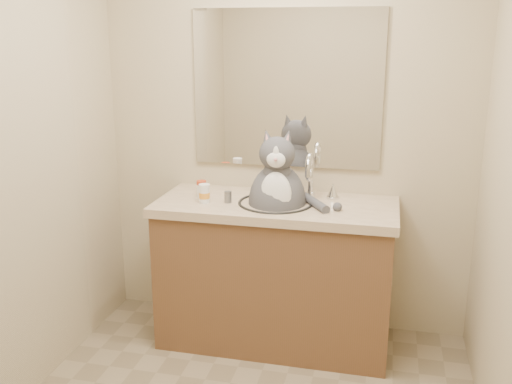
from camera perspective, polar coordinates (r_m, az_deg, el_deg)
room at (r=2.18m, az=-2.84°, el=0.80°), size 2.22×2.52×2.42m
vanity at (r=3.32m, az=1.97°, el=-7.78°), size 1.34×0.59×1.12m
mirror at (r=3.33m, az=3.05°, el=10.22°), size 1.10×0.02×0.90m
shower_curtain at (r=2.78m, az=-23.47°, el=-0.89°), size 0.02×1.30×1.93m
cat at (r=3.14m, az=2.16°, el=-0.41°), size 0.49×0.39×0.63m
pill_bottle_redcap at (r=3.29m, az=-5.47°, el=0.33°), size 0.06×0.06×0.10m
pill_bottle_orange at (r=3.18m, az=-5.18°, el=-0.18°), size 0.06×0.06×0.11m
grey_canister at (r=3.17m, az=-2.82°, el=-0.50°), size 0.05×0.05×0.06m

